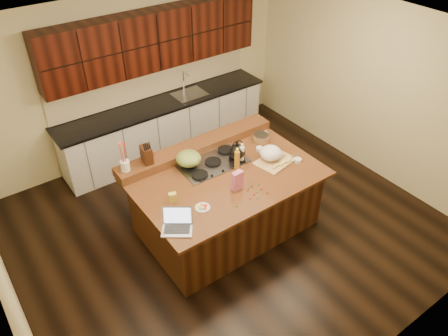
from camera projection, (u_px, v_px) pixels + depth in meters
room at (226, 147)px, 5.40m from camera, size 5.52×5.02×2.72m
island at (226, 201)px, 5.93m from camera, size 2.40×1.60×0.92m
back_ledge at (197, 147)px, 6.08m from camera, size 2.40×0.30×0.12m
cooktop at (213, 163)px, 5.84m from camera, size 0.92×0.52×0.05m
back_counter at (162, 99)px, 7.21m from camera, size 3.70×0.66×2.40m
kettle at (237, 152)px, 5.82m from camera, size 0.28×0.28×0.21m
green_bowl at (189, 158)px, 5.71m from camera, size 0.42×0.42×0.18m
laptop at (177, 223)px, 4.85m from camera, size 0.43×0.41×0.23m
oil_bottle at (237, 160)px, 5.68m from camera, size 0.09×0.09×0.27m
vinegar_bottle at (242, 155)px, 5.80m from camera, size 0.08×0.08×0.25m
wooden_tray at (272, 155)px, 5.86m from camera, size 0.57×0.46×0.21m
ramekin_a at (298, 160)px, 5.88m from camera, size 0.12×0.12×0.04m
ramekin_b at (260, 149)px, 6.10m from camera, size 0.12×0.12×0.04m
ramekin_c at (265, 134)px, 6.41m from camera, size 0.10×0.10×0.04m
strainer_bowl at (261, 138)px, 6.27m from camera, size 0.32×0.32×0.09m
kitchen_timer at (293, 156)px, 5.93m from camera, size 0.10×0.10×0.07m
pink_bag at (237, 181)px, 5.35m from camera, size 0.14×0.08×0.26m
candy_plate at (203, 208)px, 5.14m from camera, size 0.23×0.23×0.01m
package_box at (173, 197)px, 5.20m from camera, size 0.10×0.08×0.12m
utensil_crock at (125, 166)px, 5.50m from camera, size 0.12×0.12×0.14m
knife_block at (146, 155)px, 5.61m from camera, size 0.13×0.20×0.23m
gumdrop_0 at (261, 189)px, 5.41m from camera, size 0.02×0.02×0.02m
gumdrop_1 at (236, 206)px, 5.16m from camera, size 0.02×0.02×0.02m
gumdrop_2 at (252, 187)px, 5.45m from camera, size 0.02×0.02×0.02m
gumdrop_3 at (259, 184)px, 5.48m from camera, size 0.02×0.02×0.02m
gumdrop_4 at (268, 193)px, 5.35m from camera, size 0.02×0.02×0.02m
gumdrop_5 at (257, 198)px, 5.28m from camera, size 0.02×0.02×0.02m
gumdrop_6 at (254, 195)px, 5.32m from camera, size 0.02×0.02×0.02m
gumdrop_7 at (258, 192)px, 5.37m from camera, size 0.02×0.02×0.02m
gumdrop_8 at (250, 199)px, 5.26m from camera, size 0.02×0.02×0.02m
gumdrop_9 at (249, 188)px, 5.43m from camera, size 0.02×0.02×0.02m
gumdrop_10 at (248, 190)px, 5.39m from camera, size 0.02×0.02×0.02m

